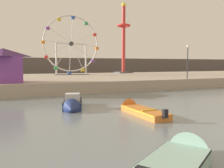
# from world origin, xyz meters

# --- Properties ---
(quay_promenade) EXTENTS (110.00, 23.41, 1.18)m
(quay_promenade) POSITION_xyz_m (0.00, 29.07, 0.59)
(quay_promenade) COLOR tan
(quay_promenade) RESTS_ON ground_plane
(distant_town_skyline) EXTENTS (140.00, 3.00, 4.40)m
(distant_town_skyline) POSITION_xyz_m (0.00, 52.72, 2.20)
(distant_town_skyline) COLOR #564C47
(distant_town_skyline) RESTS_ON ground_plane
(motorboat_orange_hull) EXTENTS (1.22, 4.99, 1.08)m
(motorboat_orange_hull) POSITION_xyz_m (-3.48, 7.56, 0.20)
(motorboat_orange_hull) COLOR orange
(motorboat_orange_hull) RESTS_ON ground_plane
(motorboat_seafoam) EXTENTS (4.78, 3.76, 1.27)m
(motorboat_seafoam) POSITION_xyz_m (-6.45, -0.11, 0.26)
(motorboat_seafoam) COLOR #93BCAD
(motorboat_seafoam) RESTS_ON ground_plane
(motorboat_navy_blue) EXTENTS (2.17, 3.90, 1.31)m
(motorboat_navy_blue) POSITION_xyz_m (-6.80, 10.23, 0.34)
(motorboat_navy_blue) COLOR navy
(motorboat_navy_blue) RESTS_ON ground_plane
(ferris_wheel_white_frame) EXTENTS (9.62, 1.20, 9.81)m
(ferris_wheel_white_frame) POSITION_xyz_m (-0.87, 34.46, 6.10)
(ferris_wheel_white_frame) COLOR silver
(ferris_wheel_white_frame) RESTS_ON quay_promenade
(drop_tower_red_tower) EXTENTS (2.80, 2.80, 13.69)m
(drop_tower_red_tower) POSITION_xyz_m (10.42, 37.77, 7.78)
(drop_tower_red_tower) COLOR #BC332D
(drop_tower_red_tower) RESTS_ON quay_promenade
(carnival_booth_purple_stall) EXTENTS (3.87, 3.62, 3.30)m
(carnival_booth_purple_stall) POSITION_xyz_m (-11.01, 20.20, 2.89)
(carnival_booth_purple_stall) COLOR purple
(carnival_booth_purple_stall) RESTS_ON quay_promenade
(promenade_lamp_near) EXTENTS (0.32, 0.32, 4.08)m
(promenade_lamp_near) POSITION_xyz_m (9.35, 17.98, 3.83)
(promenade_lamp_near) COLOR #2D2D33
(promenade_lamp_near) RESTS_ON quay_promenade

